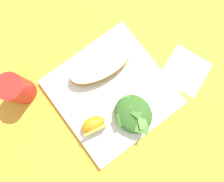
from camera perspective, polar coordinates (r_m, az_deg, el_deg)
ground at (r=0.58m, az=0.00°, el=-0.39°), size 3.00×3.00×0.00m
white_plate at (r=0.57m, az=0.00°, el=-0.27°), size 0.28×0.28×0.02m
cheesy_pizza_bread at (r=0.56m, az=-3.29°, el=6.71°), size 0.11×0.18×0.04m
green_salad_pile at (r=0.54m, az=5.70°, el=-6.13°), size 0.11×0.09×0.05m
orange_wedge_front at (r=0.54m, az=-4.99°, el=-8.93°), size 0.05×0.07×0.04m
paper_napkin at (r=0.62m, az=19.00°, el=5.12°), size 0.14×0.14×0.00m
drinking_red_cup at (r=0.58m, az=-23.93°, el=0.46°), size 0.07×0.07×0.09m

